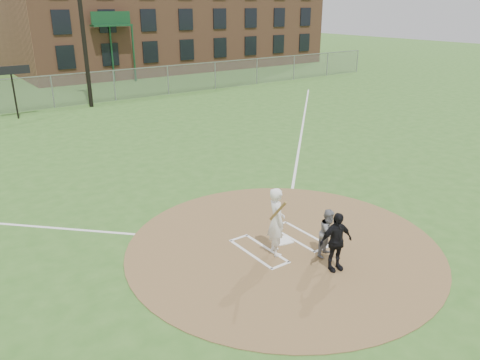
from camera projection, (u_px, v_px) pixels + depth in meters
ground at (283, 246)px, 12.62m from camera, size 140.00×140.00×0.00m
dirt_circle at (283, 246)px, 12.62m from camera, size 8.40×8.40×0.02m
home_plate at (283, 240)px, 12.86m from camera, size 0.53×0.53×0.03m
foul_line_first at (302, 129)px, 24.36m from camera, size 17.04×17.04×0.01m
catcher at (329, 233)px, 11.94m from camera, size 0.72×0.63×1.28m
umpire at (336, 242)px, 11.24m from camera, size 0.94×0.56×1.51m
batters_boxes at (279, 243)px, 12.73m from camera, size 2.08×1.88×0.01m
batter_at_plate at (276, 221)px, 11.94m from camera, size 0.66×1.09×1.82m
outfield_fence at (53, 92)px, 28.99m from camera, size 56.08×0.08×2.03m
scoreboard_sign at (11, 76)px, 25.77m from camera, size 2.00×0.10×2.93m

